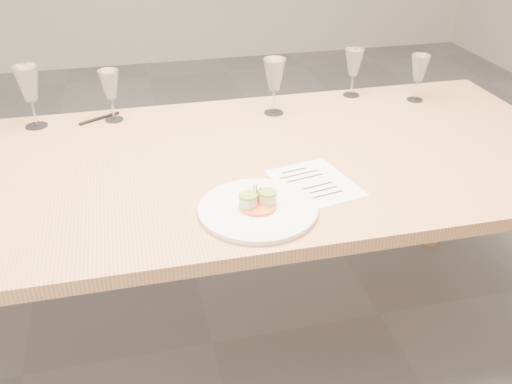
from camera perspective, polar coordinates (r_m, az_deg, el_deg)
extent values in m
plane|color=slate|center=(2.19, -4.43, -14.80)|extent=(7.00, 7.00, 0.00)
cube|color=tan|center=(1.75, -5.35, 2.42)|extent=(2.40, 1.00, 0.04)
cylinder|color=tan|center=(2.62, 18.10, 1.57)|extent=(0.07, 0.07, 0.71)
cylinder|color=white|center=(1.48, 0.18, -1.82)|extent=(0.31, 0.31, 0.01)
cylinder|color=white|center=(1.48, 0.18, -1.62)|extent=(0.31, 0.31, 0.01)
cylinder|color=orange|center=(1.47, 0.18, -1.42)|extent=(0.10, 0.10, 0.01)
cylinder|color=beige|center=(1.46, -0.80, -0.95)|extent=(0.05, 0.05, 0.03)
cylinder|color=beige|center=(1.47, 1.16, -0.62)|extent=(0.05, 0.05, 0.03)
cylinder|color=#8AB532|center=(1.45, -0.81, -0.36)|extent=(0.05, 0.05, 0.01)
cylinder|color=#8AB532|center=(1.46, 1.16, -0.03)|extent=(0.05, 0.05, 0.01)
cylinder|color=tan|center=(1.45, 2.96, -2.27)|extent=(0.05, 0.05, 0.00)
cube|color=white|center=(1.63, 5.92, 0.91)|extent=(0.25, 0.29, 0.00)
cube|color=black|center=(1.69, 3.84, 2.17)|extent=(0.08, 0.02, 0.00)
cube|color=black|center=(1.66, 4.29, 1.77)|extent=(0.13, 0.03, 0.00)
cube|color=black|center=(1.64, 4.74, 1.37)|extent=(0.13, 0.03, 0.00)
cube|color=black|center=(1.60, 5.69, 0.52)|extent=(0.13, 0.03, 0.00)
cube|color=black|center=(1.58, 6.19, 0.09)|extent=(0.13, 0.03, 0.00)
cube|color=black|center=(1.56, 6.69, -0.36)|extent=(0.13, 0.03, 0.00)
cylinder|color=black|center=(2.11, -15.40, 7.12)|extent=(0.14, 0.09, 0.01)
cube|color=silver|center=(2.13, -14.13, 7.72)|extent=(0.02, 0.03, 0.00)
cylinder|color=white|center=(2.12, -21.08, 6.18)|extent=(0.07, 0.07, 0.00)
cylinder|color=white|center=(2.10, -21.31, 7.36)|extent=(0.01, 0.01, 0.09)
cone|color=white|center=(2.07, -21.84, 10.02)|extent=(0.09, 0.09, 0.12)
cylinder|color=white|center=(2.09, -13.98, 7.03)|extent=(0.06, 0.06, 0.00)
cylinder|color=white|center=(2.07, -14.12, 8.06)|extent=(0.01, 0.01, 0.08)
cone|color=white|center=(2.04, -14.43, 10.36)|extent=(0.07, 0.07, 0.10)
cylinder|color=white|center=(2.09, 1.78, 7.94)|extent=(0.07, 0.07, 0.00)
cylinder|color=white|center=(2.07, 1.80, 9.09)|extent=(0.01, 0.01, 0.09)
cone|color=white|center=(2.04, 1.85, 11.67)|extent=(0.08, 0.08, 0.11)
cylinder|color=white|center=(2.29, 9.48, 9.55)|extent=(0.06, 0.06, 0.00)
cylinder|color=white|center=(2.28, 9.57, 10.51)|extent=(0.01, 0.01, 0.08)
cone|color=white|center=(2.25, 9.76, 12.65)|extent=(0.07, 0.07, 0.10)
cylinder|color=white|center=(2.29, 15.59, 8.87)|extent=(0.06, 0.06, 0.00)
cylinder|color=white|center=(2.28, 15.73, 9.79)|extent=(0.01, 0.01, 0.07)
cone|color=white|center=(2.25, 16.03, 11.84)|extent=(0.07, 0.07, 0.10)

